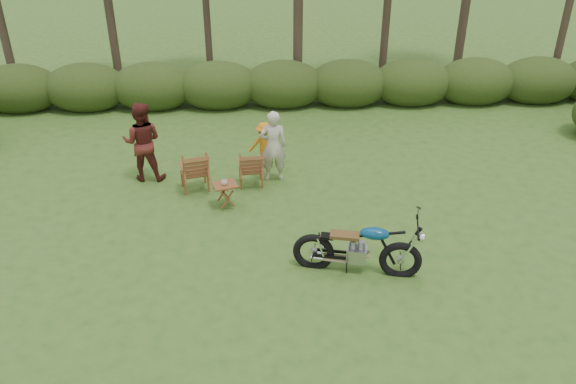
{
  "coord_description": "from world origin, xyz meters",
  "views": [
    {
      "loc": [
        -0.71,
        -7.73,
        6.0
      ],
      "look_at": [
        -0.23,
        1.6,
        0.9
      ],
      "focal_mm": 35.0,
      "sensor_mm": 36.0,
      "label": 1
    }
  ],
  "objects_px": {
    "lawn_chair_left": "(196,189)",
    "child": "(264,165)",
    "lawn_chair_right": "(251,184)",
    "side_table": "(225,195)",
    "cup": "(224,182)",
    "adult_a": "(274,179)",
    "adult_b": "(147,178)",
    "motorcycle": "(355,270)"
  },
  "relations": [
    {
      "from": "motorcycle",
      "to": "lawn_chair_left",
      "type": "relative_size",
      "value": 2.24
    },
    {
      "from": "side_table",
      "to": "adult_b",
      "type": "relative_size",
      "value": 0.29
    },
    {
      "from": "side_table",
      "to": "adult_b",
      "type": "height_order",
      "value": "adult_b"
    },
    {
      "from": "cup",
      "to": "lawn_chair_right",
      "type": "bearing_deg",
      "value": 61.5
    },
    {
      "from": "lawn_chair_right",
      "to": "child",
      "type": "bearing_deg",
      "value": -112.22
    },
    {
      "from": "lawn_chair_left",
      "to": "adult_a",
      "type": "relative_size",
      "value": 0.57
    },
    {
      "from": "motorcycle",
      "to": "child",
      "type": "distance_m",
      "value": 4.64
    },
    {
      "from": "side_table",
      "to": "adult_a",
      "type": "bearing_deg",
      "value": 49.49
    },
    {
      "from": "lawn_chair_right",
      "to": "child",
      "type": "xyz_separation_m",
      "value": [
        0.32,
        1.0,
        0.0
      ]
    },
    {
      "from": "side_table",
      "to": "lawn_chair_left",
      "type": "bearing_deg",
      "value": 130.84
    },
    {
      "from": "child",
      "to": "lawn_chair_left",
      "type": "bearing_deg",
      "value": 34.29
    },
    {
      "from": "motorcycle",
      "to": "adult_a",
      "type": "distance_m",
      "value": 3.87
    },
    {
      "from": "motorcycle",
      "to": "child",
      "type": "relative_size",
      "value": 1.91
    },
    {
      "from": "motorcycle",
      "to": "adult_a",
      "type": "xyz_separation_m",
      "value": [
        -1.35,
        3.62,
        0.0
      ]
    },
    {
      "from": "side_table",
      "to": "adult_a",
      "type": "relative_size",
      "value": 0.32
    },
    {
      "from": "motorcycle",
      "to": "adult_b",
      "type": "relative_size",
      "value": 1.15
    },
    {
      "from": "lawn_chair_left",
      "to": "child",
      "type": "xyz_separation_m",
      "value": [
        1.57,
        1.15,
        0.0
      ]
    },
    {
      "from": "adult_a",
      "to": "adult_b",
      "type": "xyz_separation_m",
      "value": [
        -2.96,
        0.19,
        0.0
      ]
    },
    {
      "from": "motorcycle",
      "to": "cup",
      "type": "relative_size",
      "value": 16.32
    },
    {
      "from": "child",
      "to": "adult_b",
      "type": "bearing_deg",
      "value": 9.56
    },
    {
      "from": "adult_b",
      "to": "child",
      "type": "height_order",
      "value": "adult_b"
    },
    {
      "from": "motorcycle",
      "to": "side_table",
      "type": "bearing_deg",
      "value": 147.57
    },
    {
      "from": "lawn_chair_left",
      "to": "cup",
      "type": "bearing_deg",
      "value": 114.71
    },
    {
      "from": "motorcycle",
      "to": "cup",
      "type": "xyz_separation_m",
      "value": [
        -2.41,
        2.38,
        0.59
      ]
    },
    {
      "from": "lawn_chair_right",
      "to": "adult_b",
      "type": "relative_size",
      "value": 0.47
    },
    {
      "from": "motorcycle",
      "to": "adult_b",
      "type": "height_order",
      "value": "adult_b"
    },
    {
      "from": "lawn_chair_left",
      "to": "child",
      "type": "relative_size",
      "value": 0.85
    },
    {
      "from": "motorcycle",
      "to": "adult_a",
      "type": "relative_size",
      "value": 1.27
    },
    {
      "from": "side_table",
      "to": "motorcycle",
      "type": "bearing_deg",
      "value": -44.89
    },
    {
      "from": "cup",
      "to": "child",
      "type": "relative_size",
      "value": 0.12
    },
    {
      "from": "lawn_chair_right",
      "to": "side_table",
      "type": "bearing_deg",
      "value": 56.87
    },
    {
      "from": "motorcycle",
      "to": "side_table",
      "type": "xyz_separation_m",
      "value": [
        -2.41,
        2.4,
        0.27
      ]
    },
    {
      "from": "motorcycle",
      "to": "lawn_chair_right",
      "type": "bearing_deg",
      "value": 131.51
    },
    {
      "from": "child",
      "to": "lawn_chair_right",
      "type": "bearing_deg",
      "value": 70.57
    },
    {
      "from": "adult_a",
      "to": "lawn_chair_right",
      "type": "bearing_deg",
      "value": 23.48
    },
    {
      "from": "adult_a",
      "to": "adult_b",
      "type": "relative_size",
      "value": 0.91
    },
    {
      "from": "lawn_chair_right",
      "to": "side_table",
      "type": "xyz_separation_m",
      "value": [
        -0.53,
        -0.98,
        0.27
      ]
    },
    {
      "from": "cup",
      "to": "adult_a",
      "type": "relative_size",
      "value": 0.08
    },
    {
      "from": "cup",
      "to": "child",
      "type": "xyz_separation_m",
      "value": [
        0.85,
        1.99,
        -0.59
      ]
    },
    {
      "from": "motorcycle",
      "to": "adult_a",
      "type": "bearing_deg",
      "value": 122.95
    },
    {
      "from": "motorcycle",
      "to": "adult_a",
      "type": "height_order",
      "value": "adult_a"
    },
    {
      "from": "lawn_chair_right",
      "to": "child",
      "type": "relative_size",
      "value": 0.79
    }
  ]
}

